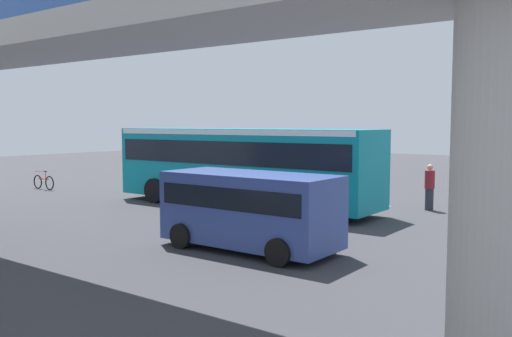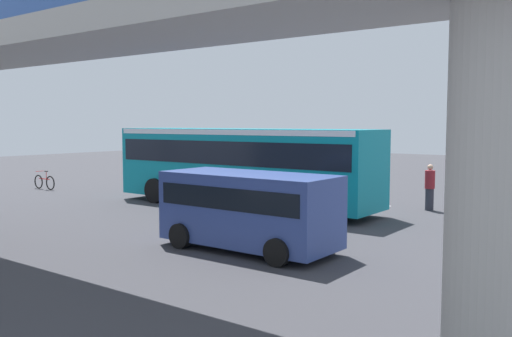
# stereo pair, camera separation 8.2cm
# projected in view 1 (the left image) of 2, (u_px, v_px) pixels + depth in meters

# --- Properties ---
(ground) EXTENTS (80.00, 80.00, 0.00)m
(ground) POSITION_uv_depth(u_px,v_px,m) (254.00, 203.00, 23.16)
(ground) COLOR #38383D
(city_bus) EXTENTS (11.54, 2.85, 3.15)m
(city_bus) POSITION_uv_depth(u_px,v_px,m) (242.00, 160.00, 21.94)
(city_bus) COLOR #0C8493
(city_bus) RESTS_ON ground
(parked_van) EXTENTS (4.80, 2.17, 2.05)m
(parked_van) POSITION_uv_depth(u_px,v_px,m) (250.00, 206.00, 14.52)
(parked_van) COLOR #33478C
(parked_van) RESTS_ON ground
(bicycle_red) EXTENTS (1.77, 0.44, 0.96)m
(bicycle_red) POSITION_uv_depth(u_px,v_px,m) (44.00, 182.00, 27.89)
(bicycle_red) COLOR black
(bicycle_red) RESTS_ON ground
(pedestrian) EXTENTS (0.38, 0.38, 1.79)m
(pedestrian) POSITION_uv_depth(u_px,v_px,m) (430.00, 188.00, 21.18)
(pedestrian) COLOR #2D2D38
(pedestrian) RESTS_ON ground
(traffic_sign) EXTENTS (0.08, 0.60, 2.80)m
(traffic_sign) POSITION_uv_depth(u_px,v_px,m) (206.00, 152.00, 28.00)
(traffic_sign) COLOR slate
(traffic_sign) RESTS_ON ground
(lane_dash_leftmost) EXTENTS (2.00, 0.20, 0.01)m
(lane_dash_leftmost) POSITION_uv_depth(u_px,v_px,m) (368.00, 204.00, 22.88)
(lane_dash_leftmost) COLOR silver
(lane_dash_leftmost) RESTS_ON ground
(lane_dash_left) EXTENTS (2.00, 0.20, 0.01)m
(lane_dash_left) POSITION_uv_depth(u_px,v_px,m) (287.00, 196.00, 25.25)
(lane_dash_left) COLOR silver
(lane_dash_left) RESTS_ON ground
(lane_dash_centre) EXTENTS (2.00, 0.20, 0.01)m
(lane_dash_centre) POSITION_uv_depth(u_px,v_px,m) (221.00, 190.00, 27.63)
(lane_dash_centre) COLOR silver
(lane_dash_centre) RESTS_ON ground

